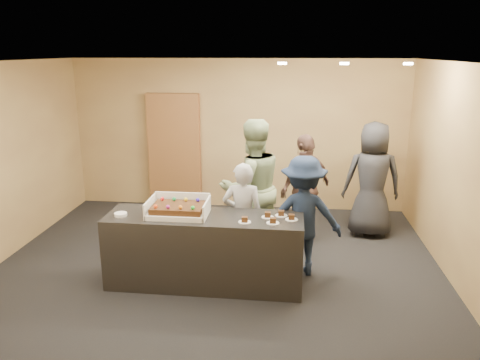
{
  "coord_description": "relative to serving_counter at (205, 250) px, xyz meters",
  "views": [
    {
      "loc": [
        0.91,
        -5.81,
        2.84
      ],
      "look_at": [
        0.3,
        0.0,
        1.21
      ],
      "focal_mm": 35.0,
      "sensor_mm": 36.0,
      "label": 1
    }
  ],
  "objects": [
    {
      "name": "room",
      "position": [
        0.08,
        0.56,
        0.9
      ],
      "size": [
        6.04,
        6.0,
        2.7
      ],
      "color": "black",
      "rests_on": "ground"
    },
    {
      "name": "serving_counter",
      "position": [
        0.0,
        0.0,
        0.0
      ],
      "size": [
        2.41,
        0.73,
        0.9
      ],
      "primitive_type": "cube",
      "rotation": [
        0.0,
        0.0,
        -0.01
      ],
      "color": "black",
      "rests_on": "floor"
    },
    {
      "name": "storage_cabinet",
      "position": [
        -1.08,
        2.97,
        0.6
      ],
      "size": [
        0.95,
        0.15,
        2.1
      ],
      "primitive_type": "cube",
      "color": "brown",
      "rests_on": "floor"
    },
    {
      "name": "cake_box",
      "position": [
        -0.32,
        0.03,
        0.5
      ],
      "size": [
        0.72,
        0.5,
        0.21
      ],
      "color": "white",
      "rests_on": "serving_counter"
    },
    {
      "name": "sheet_cake",
      "position": [
        -0.32,
        0.0,
        0.55
      ],
      "size": [
        0.62,
        0.43,
        0.12
      ],
      "color": "#351D0C",
      "rests_on": "cake_box"
    },
    {
      "name": "plate_stack",
      "position": [
        -1.01,
        -0.1,
        0.47
      ],
      "size": [
        0.15,
        0.15,
        0.04
      ],
      "primitive_type": "cylinder",
      "color": "white",
      "rests_on": "serving_counter"
    },
    {
      "name": "slice_a",
      "position": [
        0.51,
        -0.17,
        0.47
      ],
      "size": [
        0.15,
        0.15,
        0.07
      ],
      "color": "white",
      "rests_on": "serving_counter"
    },
    {
      "name": "slice_b",
      "position": [
        0.77,
        0.03,
        0.47
      ],
      "size": [
        0.15,
        0.15,
        0.07
      ],
      "color": "white",
      "rests_on": "serving_counter"
    },
    {
      "name": "slice_c",
      "position": [
        0.84,
        -0.16,
        0.47
      ],
      "size": [
        0.15,
        0.15,
        0.07
      ],
      "color": "white",
      "rests_on": "serving_counter"
    },
    {
      "name": "slice_d",
      "position": [
        0.93,
        0.1,
        0.47
      ],
      "size": [
        0.15,
        0.15,
        0.07
      ],
      "color": "white",
      "rests_on": "serving_counter"
    },
    {
      "name": "slice_e",
      "position": [
        1.05,
        -0.02,
        0.47
      ],
      "size": [
        0.15,
        0.15,
        0.07
      ],
      "color": "white",
      "rests_on": "serving_counter"
    },
    {
      "name": "person_server_grey",
      "position": [
        0.43,
        0.46,
        0.28
      ],
      "size": [
        0.54,
        0.36,
        1.46
      ],
      "primitive_type": "imported",
      "rotation": [
        0.0,
        0.0,
        3.15
      ],
      "color": "#A9A9AE",
      "rests_on": "floor"
    },
    {
      "name": "person_sage_man",
      "position": [
        0.5,
        1.03,
        0.52
      ],
      "size": [
        1.18,
        1.09,
        1.94
      ],
      "primitive_type": "imported",
      "rotation": [
        0.0,
        0.0,
        3.63
      ],
      "color": "gray",
      "rests_on": "floor"
    },
    {
      "name": "person_navy_man",
      "position": [
        1.2,
        0.45,
        0.33
      ],
      "size": [
        1.04,
        0.63,
        1.57
      ],
      "primitive_type": "imported",
      "rotation": [
        0.0,
        0.0,
        3.19
      ],
      "color": "#15213B",
      "rests_on": "floor"
    },
    {
      "name": "person_brown_extra",
      "position": [
        1.27,
        1.58,
        0.38
      ],
      "size": [
        0.98,
        0.96,
        1.65
      ],
      "primitive_type": "imported",
      "rotation": [
        0.0,
        0.0,
        3.9
      ],
      "color": "brown",
      "rests_on": "floor"
    },
    {
      "name": "person_dark_suit",
      "position": [
        2.3,
        1.88,
        0.45
      ],
      "size": [
        0.89,
        0.58,
        1.81
      ],
      "primitive_type": "imported",
      "rotation": [
        0.0,
        0.0,
        3.15
      ],
      "color": "#232428",
      "rests_on": "floor"
    },
    {
      "name": "ceiling_spotlights",
      "position": [
        1.68,
        1.06,
        2.22
      ],
      "size": [
        1.72,
        0.12,
        0.03
      ],
      "color": "#FFEAC6",
      "rests_on": "ceiling"
    }
  ]
}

